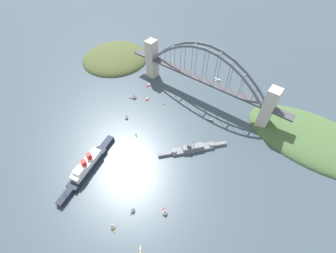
# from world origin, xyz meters

# --- Properties ---
(ground_plane) EXTENTS (1400.00, 1400.00, 0.00)m
(ground_plane) POSITION_xyz_m (0.00, 0.00, 0.00)
(ground_plane) COLOR #3D4C56
(harbor_arch_bridge) EXTENTS (241.45, 15.33, 80.93)m
(harbor_arch_bridge) POSITION_xyz_m (-0.00, -0.00, 32.57)
(harbor_arch_bridge) COLOR beige
(harbor_arch_bridge) RESTS_ON ground
(headland_west_shore) EXTENTS (165.13, 92.79, 25.01)m
(headland_west_shore) POSITION_xyz_m (-153.44, -17.79, 0.00)
(headland_west_shore) COLOR #476638
(headland_west_shore) RESTS_ON ground
(headland_east_shore) EXTENTS (111.35, 112.54, 28.80)m
(headland_east_shore) POSITION_xyz_m (171.92, 0.12, 0.00)
(headland_east_shore) COLOR #4C562D
(headland_east_shore) RESTS_ON ground
(ocean_liner) EXTENTS (29.06, 92.90, 18.94)m
(ocean_liner) POSITION_xyz_m (36.36, 176.53, 5.68)
(ocean_liner) COLOR #1E2333
(ocean_liner) RESTS_ON ground
(naval_cruiser) EXTENTS (57.66, 66.17, 17.72)m
(naval_cruiser) POSITION_xyz_m (-40.95, 85.75, 3.17)
(naval_cruiser) COLOR slate
(naval_cruiser) RESTS_ON ground
(seaplane_taxiing_near_bridge) EXTENTS (10.04, 8.62, 4.75)m
(seaplane_taxiing_near_bridge) POSITION_xyz_m (-41.31, -39.93, 1.95)
(seaplane_taxiing_near_bridge) COLOR #B7B7B2
(seaplane_taxiing_near_bridge) RESTS_ON ground
(seaplane_second_in_formation) EXTENTS (11.26, 8.51, 4.56)m
(seaplane_second_in_formation) POSITION_xyz_m (1.40, -50.04, 1.86)
(seaplane_second_in_formation) COLOR #B7B7B2
(seaplane_second_in_formation) RESTS_ON ground
(small_boat_0) EXTENTS (6.54, 6.87, 8.01)m
(small_boat_0) POSITION_xyz_m (56.80, 95.09, 3.72)
(small_boat_0) COLOR #B2231E
(small_boat_0) RESTS_ON ground
(small_boat_1) EXTENTS (8.50, 7.44, 8.93)m
(small_boat_1) POSITION_xyz_m (-61.05, 164.68, 4.17)
(small_boat_1) COLOR #B2231E
(small_boat_1) RESTS_ON ground
(small_boat_2) EXTENTS (8.30, 3.47, 2.37)m
(small_boat_2) POSITION_xyz_m (-34.05, 30.76, 0.83)
(small_boat_2) COLOR #2D6B3D
(small_boat_2) RESTS_ON ground
(small_boat_3) EXTENTS (8.31, 5.65, 2.00)m
(small_boat_3) POSITION_xyz_m (28.63, 108.05, 0.71)
(small_boat_3) COLOR #2D6B3D
(small_boat_3) RESTS_ON ground
(small_boat_4) EXTENTS (5.42, 5.81, 1.93)m
(small_boat_4) POSITION_xyz_m (-63.96, 203.18, 0.69)
(small_boat_4) COLOR gold
(small_boat_4) RESTS_ON ground
(small_boat_5) EXTENTS (4.90, 7.35, 7.89)m
(small_boat_5) POSITION_xyz_m (-34.96, 181.51, 3.72)
(small_boat_5) COLOR #234C8C
(small_boat_5) RESTS_ON ground
(small_boat_6) EXTENTS (7.45, 5.90, 8.74)m
(small_boat_6) POSITION_xyz_m (-30.90, 204.39, 4.11)
(small_boat_6) COLOR gold
(small_boat_6) RESTS_ON ground
(small_boat_7) EXTENTS (2.63, 11.30, 2.16)m
(small_boat_7) POSITION_xyz_m (78.44, 23.67, 0.75)
(small_boat_7) COLOR #B2231E
(small_boat_7) RESTS_ON ground
(small_boat_8) EXTENTS (9.73, 8.94, 11.40)m
(small_boat_8) POSITION_xyz_m (76.95, 58.76, 5.31)
(small_boat_8) COLOR brown
(small_boat_8) RESTS_ON ground
(small_boat_9) EXTENTS (2.93, 8.95, 2.08)m
(small_boat_9) POSITION_xyz_m (59.70, 49.32, 0.75)
(small_boat_9) COLOR #B2231E
(small_boat_9) RESTS_ON ground
(channel_marker_buoy) EXTENTS (2.20, 2.20, 2.75)m
(channel_marker_buoy) POSITION_xyz_m (34.51, 43.73, 1.12)
(channel_marker_buoy) COLOR red
(channel_marker_buoy) RESTS_ON ground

